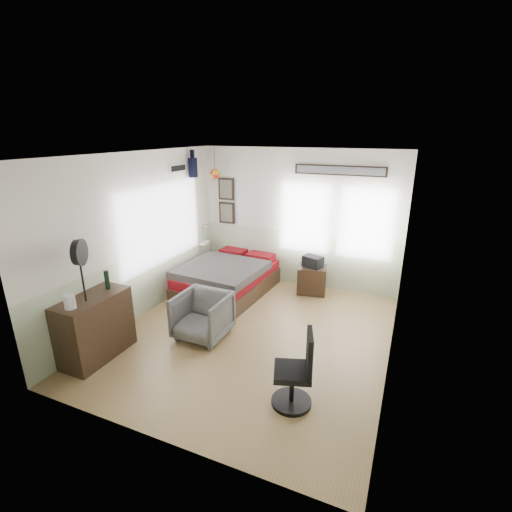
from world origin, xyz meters
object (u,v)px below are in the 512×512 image
(nightstand, at_px, (312,280))
(task_chair, at_px, (297,376))
(bed, at_px, (227,278))
(dresser, at_px, (95,327))
(armchair, at_px, (202,316))

(nightstand, xyz_separation_m, task_chair, (0.66, -3.10, 0.11))
(bed, xyz_separation_m, dresser, (-0.68, -2.59, 0.15))
(armchair, bearing_deg, task_chair, -25.38)
(task_chair, bearing_deg, nightstand, 83.71)
(armchair, distance_m, nightstand, 2.49)
(dresser, distance_m, armchair, 1.49)
(nightstand, bearing_deg, bed, -166.68)
(nightstand, height_order, task_chair, task_chair)
(bed, height_order, task_chair, task_chair)
(armchair, height_order, task_chair, task_chair)
(dresser, bearing_deg, task_chair, 3.26)
(dresser, height_order, task_chair, task_chair)
(bed, height_order, dresser, dresser)
(bed, relative_size, armchair, 2.67)
(task_chair, bearing_deg, armchair, 135.49)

